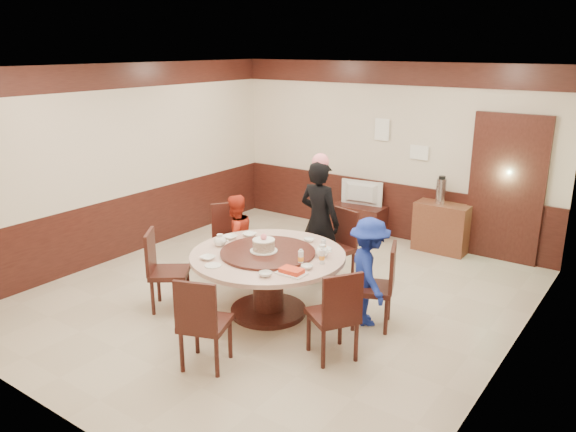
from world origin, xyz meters
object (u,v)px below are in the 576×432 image
Objects in this scene: birthday_cake at (264,245)px; thermos at (441,191)px; person_standing at (319,221)px; person_red at (235,238)px; person_blue at (369,272)px; shrimp_platter at (292,272)px; side_cabinet at (442,227)px; tv_stand at (359,220)px; banquet_table at (268,271)px; television at (360,194)px.

birthday_cake is 0.83× the size of thermos.
person_standing is 1.40× the size of person_red.
birthday_cake is at bearing 71.04° from person_blue.
person_red reaches higher than birthday_cake.
person_blue reaches higher than thermos.
side_cabinet is (0.30, 3.54, -0.40)m from shrimp_platter.
tv_stand is 1.06× the size of side_cabinet.
person_blue is 1.22m from birthday_cake.
person_blue reaches higher than birthday_cake.
banquet_table is 1.09× the size of person_standing.
person_blue is 1.55× the size of side_cabinet.
shrimp_platter is at bearing -94.89° from side_cabinet.
thermos is (0.25, 3.54, 0.16)m from shrimp_platter.
person_red is 3.70× the size of birthday_cake.
person_red is at bearing 38.81° from person_standing.
side_cabinet is (0.94, 2.01, -0.44)m from person_standing.
shrimp_platter is (0.57, -0.34, 0.24)m from banquet_table.
person_red is at bearing 43.75° from person_blue.
thermos is at bearing 75.16° from birthday_cake.
television is (-0.52, 3.18, 0.17)m from banquet_table.
side_cabinet is at bearing 74.27° from birthday_cake.
shrimp_platter is 3.56m from thermos.
shrimp_platter is at bearing 100.13° from television.
person_standing reaches higher than thermos.
thermos is (0.82, 3.21, 0.41)m from banquet_table.
person_red is at bearing 149.84° from shrimp_platter.
person_red is 3.24m from side_cabinet.
person_standing is (-0.06, 1.20, 0.28)m from banquet_table.
person_standing is 2.04× the size of side_cabinet.
shrimp_platter is at bearing -26.94° from birthday_cake.
thermos reaches higher than shrimp_platter.
banquet_table is 2.52× the size of television.
banquet_table is at bearing -105.28° from side_cabinet.
television is 1.44m from side_cabinet.
banquet_table is at bearing -104.37° from thermos.
shrimp_platter is at bearing 72.78° from person_red.
person_blue is at bearing 24.19° from banquet_table.
person_standing is 5.44× the size of shrimp_platter.
side_cabinet is at bearing 157.83° from person_red.
side_cabinet is 2.11× the size of thermos.
person_standing is 2.31× the size of television.
person_blue reaches higher than shrimp_platter.
person_red is (-0.98, 0.57, 0.05)m from banquet_table.
person_standing is 1.35m from person_blue.
tv_stand is (-1.10, 3.51, -0.53)m from shrimp_platter.
thermos is at bearing -109.53° from person_standing.
thermos is at bearing -38.80° from person_blue.
tv_stand is at bearing 107.31° from shrimp_platter.
person_standing is at bearing -76.87° from tv_stand.
banquet_table is 3.22m from television.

